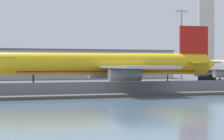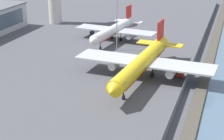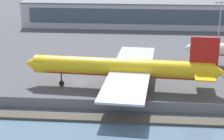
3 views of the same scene
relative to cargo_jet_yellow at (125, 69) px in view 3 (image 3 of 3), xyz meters
The scene contains 7 objects.
ground_plane 13.05m from the cargo_jet_yellow, 163.52° to the left, with size 500.00×500.00×0.00m, color #4C4C51.
shoreline_seawall 21.17m from the cargo_jet_yellow, 123.96° to the right, with size 320.00×3.00×0.50m.
perimeter_fence 17.52m from the cargo_jet_yellow, 132.43° to the right, with size 280.00×0.10×2.29m.
cargo_jet_yellow is the anchor object (origin of this frame).
baggage_tug 11.48m from the cargo_jet_yellow, 63.85° to the right, with size 1.92×3.35×1.80m.
terminal_building 76.44m from the cargo_jet_yellow, 89.52° to the left, with size 94.50×21.90×10.62m.
apron_light_mast_apron_east 29.12m from the cargo_jet_yellow, 33.01° to the left, with size 3.20×0.40×18.92m.
Camera 3 is at (15.57, -86.67, 32.40)m, focal length 60.00 mm.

